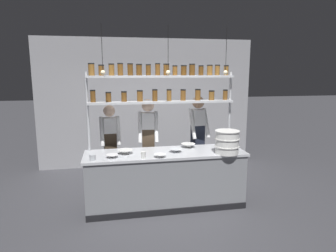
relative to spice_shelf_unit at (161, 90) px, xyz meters
name	(u,v)px	position (x,y,z in m)	size (l,w,h in m)	color
ground_plane	(165,205)	(0.01, -0.33, -1.91)	(40.00, 40.00, 0.00)	#3D3D42
back_wall	(148,103)	(0.01, 2.01, -0.43)	(5.01, 0.12, 2.96)	#939399
prep_counter	(165,179)	(0.01, -0.33, -1.45)	(2.61, 0.76, 0.92)	gray
spice_shelf_unit	(161,90)	(0.00, 0.00, 0.00)	(2.49, 0.28, 2.35)	#B7BABF
chef_left	(110,143)	(-0.87, 0.40, -0.98)	(0.38, 0.30, 1.63)	black
chef_center	(148,139)	(-0.19, 0.28, -0.91)	(0.38, 0.31, 1.73)	black
chef_right	(198,135)	(0.76, 0.36, -0.89)	(0.40, 0.33, 1.76)	black
container_stack	(227,142)	(0.96, -0.59, -0.81)	(0.39, 0.39, 0.37)	white
prep_bowl_near_left	(176,150)	(0.18, -0.36, -0.97)	(0.21, 0.21, 0.06)	silver
prep_bowl_center_front	(112,156)	(-0.85, -0.50, -0.97)	(0.18, 0.18, 0.05)	white
prep_bowl_center_back	(125,152)	(-0.64, -0.31, -0.96)	(0.25, 0.25, 0.07)	silver
prep_bowl_near_right	(188,146)	(0.45, -0.11, -0.96)	(0.24, 0.24, 0.07)	silver
prep_bowl_far_left	(160,156)	(-0.12, -0.61, -0.97)	(0.19, 0.19, 0.05)	white
serving_cup_front	(92,157)	(-1.13, -0.58, -0.95)	(0.09, 0.09, 0.09)	#B2B7BC
serving_cup_by_board	(143,155)	(-0.38, -0.63, -0.94)	(0.07, 0.07, 0.11)	silver
pendant_light_row	(167,70)	(0.04, -0.33, 0.33)	(2.01, 0.07, 0.75)	black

